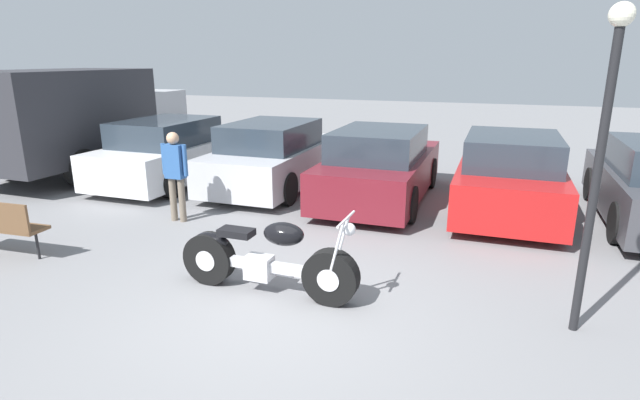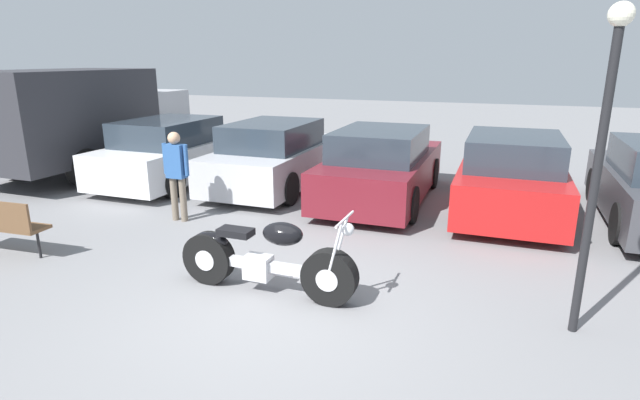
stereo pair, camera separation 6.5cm
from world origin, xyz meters
name	(u,v)px [view 1 (the left image)]	position (x,y,z in m)	size (l,w,h in m)	color
ground_plane	(273,311)	(0.00, 0.00, 0.00)	(60.00, 60.00, 0.00)	slate
motorcycle	(266,260)	(-0.28, 0.43, 0.44)	(2.38, 0.62, 1.11)	black
parked_car_white	(172,152)	(-4.96, 5.06, 0.70)	(1.93, 4.39, 1.51)	white
parked_car_silver	(275,157)	(-2.44, 5.42, 0.70)	(1.93, 4.39, 1.51)	#BCBCC1
parked_car_maroon	(380,167)	(0.08, 5.14, 0.70)	(1.93, 4.39, 1.51)	maroon
parked_car_red	(509,175)	(2.59, 5.21, 0.70)	(1.93, 4.39, 1.51)	red
delivery_truck	(79,117)	(-7.68, 5.08, 1.44)	(2.40, 5.71, 2.60)	#2D2D33
lamp_post	(603,136)	(3.28, 0.75, 2.13)	(0.23, 0.23, 3.37)	black
person_standing	(175,169)	(-3.04, 2.51, 0.96)	(0.52, 0.22, 1.63)	#726656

